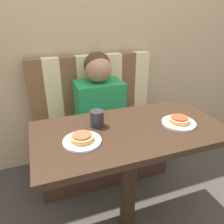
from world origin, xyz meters
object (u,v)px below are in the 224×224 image
Objects in this scene: pizza_left at (82,138)px; plate_right at (179,123)px; person at (99,93)px; drinking_cup at (97,119)px; pizza_right at (179,120)px; plate_left at (82,141)px.

plate_right is at bearing 0.00° from pizza_left.
person is 0.55m from drinking_cup.
pizza_right is (0.28, -0.66, 0.03)m from person.
drinking_cup reaches higher than pizza_right.
plate_right is 2.06× the size of drinking_cup.
drinking_cup is at bearing 163.17° from pizza_right.
pizza_left is at bearing 180.00° from plate_right.
person is 5.22× the size of pizza_right.
person is 3.21× the size of plate_right.
pizza_left is at bearing -113.32° from person.
drinking_cup is at bearing 163.17° from plate_right.
drinking_cup reaches higher than plate_left.
person reaches higher than drinking_cup.
pizza_left is (0.00, 0.00, 0.02)m from plate_left.
plate_left is at bearing -113.32° from person.
plate_left is 1.00× the size of plate_right.
pizza_left is 1.26× the size of drinking_cup.
pizza_right reaches higher than plate_left.
pizza_left is at bearing -130.83° from drinking_cup.
plate_right is 0.47m from drinking_cup.
person reaches higher than pizza_right.
drinking_cup is (-0.45, 0.14, 0.04)m from plate_right.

